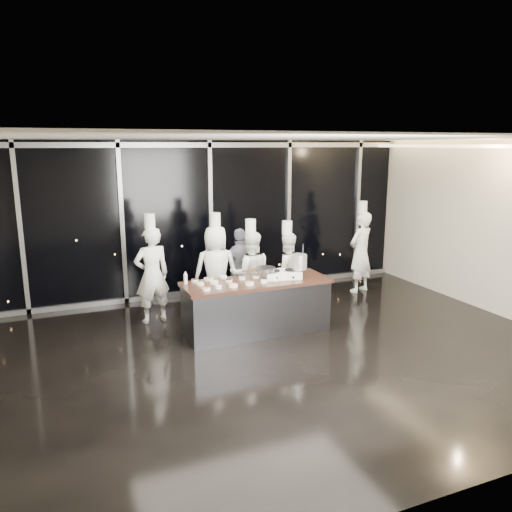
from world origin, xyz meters
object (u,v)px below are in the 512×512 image
Objects in this scene: chef_center at (251,273)px; chef_right at (286,271)px; chef_far_left at (152,274)px; chef_side at (361,251)px; guest at (241,269)px; demo_counter at (257,306)px; chef_left at (216,270)px; stock_pot at (299,262)px; stove at (282,274)px; frying_pan at (265,269)px.

chef_right is at bearing -162.33° from chef_center.
chef_side reaches higher than chef_far_left.
chef_right is at bearing -6.93° from chef_side.
guest is at bearing 175.60° from chef_far_left.
demo_counter is 1.96m from chef_far_left.
chef_left is 1.23× the size of guest.
chef_center is 0.75m from chef_right.
demo_counter is 1.05m from stock_pot.
chef_left reaches higher than demo_counter.
chef_center is at bearing 119.64° from stock_pot.
stove is at bearing 165.85° from stock_pot.
stock_pot is at bearing 134.67° from chef_center.
stock_pot reaches higher than stove.
chef_right is (0.23, 0.95, -0.41)m from stock_pot.
stove is 0.42× the size of guest.
chef_far_left reaches higher than chef_left.
stove is 0.34× the size of chef_side.
chef_left is (-0.52, 1.06, -0.21)m from frying_pan.
chef_center reaches higher than stock_pot.
chef_far_left is (-2.27, 1.25, -0.29)m from stock_pot.
guest is at bearing -154.57° from chef_left.
chef_far_left is 1.00× the size of chef_side.
chef_side reaches higher than chef_right.
frying_pan is at bearing 168.19° from stock_pot.
demo_counter is at bearing 133.22° from chef_far_left.
chef_left is at bearing 168.12° from chef_far_left.
chef_center is (0.58, -0.26, -0.06)m from chef_left.
demo_counter is 3.30m from chef_side.
chef_center is at bearing 162.13° from chef_left.
demo_counter is at bearing 113.58° from chef_left.
chef_side is (2.21, 1.43, -0.28)m from stock_pot.
demo_counter is at bearing 89.46° from chef_center.
stock_pot reaches higher than demo_counter.
demo_counter is at bearing -151.26° from frying_pan.
guest is 0.87m from chef_right.
frying_pan is 3.09m from chef_side.
chef_far_left is (-1.98, 1.17, -0.08)m from stove.
demo_counter is 0.70m from stove.
chef_side is at bearing 24.73° from demo_counter.
chef_side reaches higher than stove.
guest reaches higher than demo_counter.
demo_counter is 0.95m from chef_center.
frying_pan is 0.39× the size of guest.
chef_left is 1.35m from chef_right.
frying_pan is 0.35× the size of chef_right.
frying_pan is (-0.30, 0.05, 0.10)m from stove.
chef_right is at bearing 146.01° from guest.
guest is (0.22, 1.31, 0.33)m from demo_counter.
guest is at bearing 111.50° from stove.
frying_pan is 0.32× the size of chef_left.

